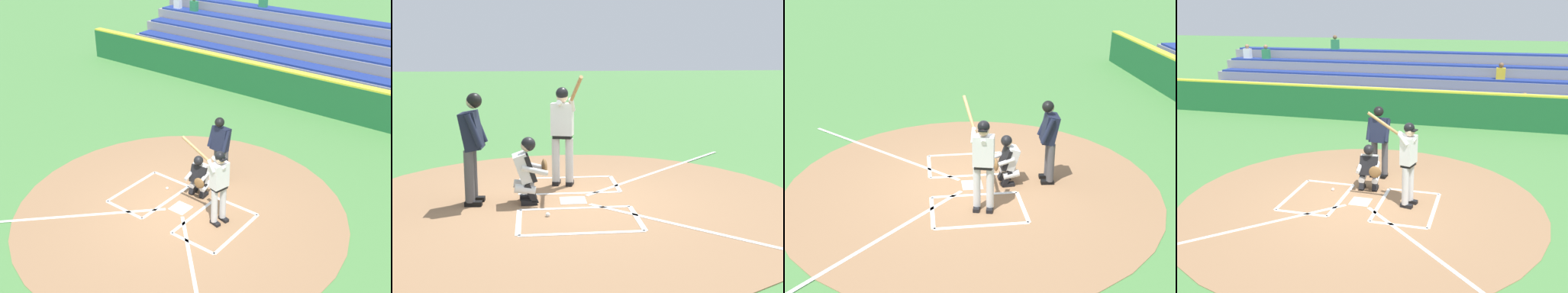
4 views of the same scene
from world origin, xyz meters
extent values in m
plane|color=#4C8442|center=(0.00, 0.00, 0.00)|extent=(120.00, 120.00, 0.00)
cylinder|color=#99704C|center=(0.00, 0.00, 0.01)|extent=(8.00, 8.00, 0.01)
cube|color=white|center=(0.00, 0.00, 0.01)|extent=(0.44, 0.44, 0.01)
cube|color=white|center=(-1.05, -0.90, 0.01)|extent=(1.20, 0.08, 0.01)
cube|color=white|center=(-1.05, 0.90, 0.01)|extent=(1.20, 0.08, 0.01)
cube|color=white|center=(-0.45, 0.00, 0.01)|extent=(0.08, 1.80, 0.01)
cube|color=white|center=(-1.65, 0.00, 0.01)|extent=(0.08, 1.80, 0.01)
cube|color=white|center=(1.05, -0.90, 0.01)|extent=(1.20, 0.08, 0.01)
cube|color=white|center=(1.05, 0.90, 0.01)|extent=(1.20, 0.08, 0.01)
cube|color=white|center=(0.45, 0.00, 0.01)|extent=(0.08, 1.80, 0.01)
cube|color=white|center=(1.65, 0.00, 0.01)|extent=(0.08, 1.80, 0.01)
cube|color=white|center=(2.10, 2.10, 0.01)|extent=(3.73, 3.73, 0.01)
cube|color=white|center=(-2.10, 2.10, 0.01)|extent=(3.73, 3.73, 0.01)
cylinder|color=silver|center=(-1.08, -0.24, 0.50)|extent=(0.15, 0.15, 0.84)
cube|color=black|center=(-1.12, -0.23, 0.04)|extent=(0.28, 0.18, 0.09)
cylinder|color=silver|center=(-1.01, 0.02, 0.50)|extent=(0.15, 0.15, 0.84)
cube|color=black|center=(-1.05, 0.03, 0.04)|extent=(0.28, 0.18, 0.09)
cube|color=black|center=(-1.04, -0.11, 0.97)|extent=(0.30, 0.38, 0.10)
cube|color=white|center=(-1.04, -0.11, 1.28)|extent=(0.33, 0.45, 0.60)
sphere|color=beige|center=(-1.06, -0.10, 1.69)|extent=(0.21, 0.21, 0.21)
sphere|color=black|center=(-1.04, -0.11, 1.76)|extent=(0.23, 0.23, 0.23)
cube|color=black|center=(-1.15, -0.08, 1.73)|extent=(0.15, 0.19, 0.02)
cylinder|color=white|center=(-1.00, -0.14, 1.56)|extent=(0.44, 0.19, 0.21)
cylinder|color=white|center=(-0.95, 0.07, 1.56)|extent=(0.28, 0.15, 0.29)
cylinder|color=#AD7F4C|center=(-0.57, 0.11, 1.86)|extent=(0.72, 0.20, 0.53)
cylinder|color=#AD7F4C|center=(-0.90, 0.04, 1.62)|extent=(0.08, 0.09, 0.08)
cube|color=black|center=(-0.14, -0.77, 0.04)|extent=(0.14, 0.27, 0.09)
cube|color=black|center=(-0.15, -0.73, 0.20)|extent=(0.14, 0.25, 0.37)
cylinder|color=silver|center=(-0.14, -0.83, 0.28)|extent=(0.18, 0.37, 0.21)
cube|color=black|center=(0.18, -0.75, 0.04)|extent=(0.14, 0.27, 0.09)
cube|color=black|center=(0.17, -0.71, 0.20)|extent=(0.14, 0.25, 0.37)
cylinder|color=silver|center=(0.18, -0.81, 0.28)|extent=(0.18, 0.37, 0.21)
cube|color=silver|center=(0.02, -0.83, 0.62)|extent=(0.43, 0.39, 0.52)
cube|color=black|center=(0.01, -0.72, 0.62)|extent=(0.44, 0.25, 0.46)
sphere|color=beige|center=(0.02, -0.76, 0.99)|extent=(0.21, 0.21, 0.21)
sphere|color=black|center=(0.02, -0.74, 1.01)|extent=(0.24, 0.24, 0.24)
cylinder|color=silver|center=(-0.19, -0.68, 0.60)|extent=(0.12, 0.45, 0.20)
cylinder|color=silver|center=(0.21, -0.65, 0.60)|extent=(0.12, 0.45, 0.20)
ellipsoid|color=brown|center=(-0.20, -0.48, 0.57)|extent=(0.29, 0.12, 0.28)
cylinder|color=#4C4C51|center=(-0.15, -1.69, 0.51)|extent=(0.16, 0.16, 0.86)
cube|color=black|center=(-0.14, -1.64, 0.04)|extent=(0.15, 0.29, 0.09)
cylinder|color=#4C4C51|center=(0.13, -1.71, 0.51)|extent=(0.16, 0.16, 0.86)
cube|color=black|center=(0.14, -1.66, 0.04)|extent=(0.15, 0.29, 0.09)
cube|color=#191E33|center=(0.00, -1.66, 1.25)|extent=(0.47, 0.40, 0.66)
sphere|color=beige|center=(0.00, -1.62, 1.72)|extent=(0.22, 0.22, 0.22)
sphere|color=black|center=(0.00, -1.60, 1.74)|extent=(0.25, 0.25, 0.25)
cylinder|color=#191E33|center=(-0.23, -1.56, 1.28)|extent=(0.12, 0.29, 0.56)
cylinder|color=#191E33|center=(0.24, -1.60, 1.28)|extent=(0.12, 0.29, 0.56)
sphere|color=white|center=(0.82, -0.46, 0.04)|extent=(0.07, 0.07, 0.07)
camera|label=1|loc=(-6.27, 7.61, 6.86)|focal=44.73mm
camera|label=2|loc=(8.53, -0.68, 2.52)|focal=47.70mm
camera|label=3|loc=(-9.25, 0.99, 4.91)|focal=44.31mm
camera|label=4|loc=(-2.68, 8.82, 4.11)|focal=41.10mm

